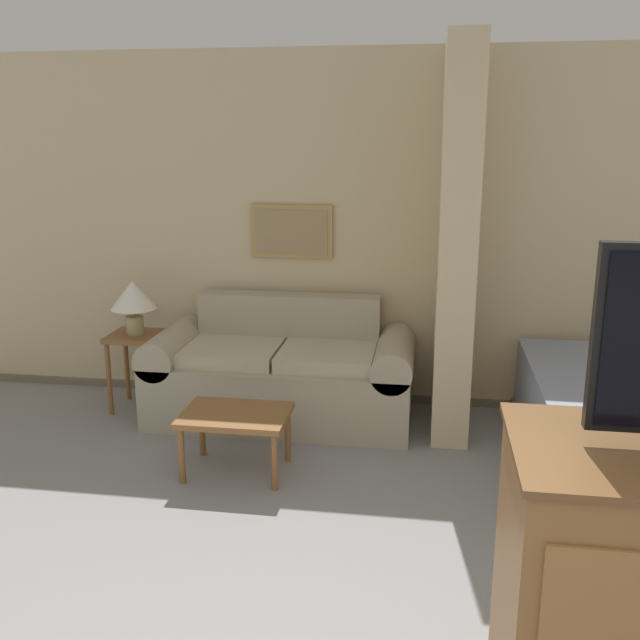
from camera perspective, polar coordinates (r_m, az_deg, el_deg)
name	(u,v)px	position (r m, az deg, el deg)	size (l,w,h in m)	color
wall_back	(391,233)	(5.32, 5.68, 6.90)	(7.50, 0.16, 2.60)	#CCB78E
wall_partition_pillar	(456,243)	(4.85, 10.86, 6.06)	(0.24, 0.82, 2.60)	#CCB78E
couch	(282,374)	(5.16, -3.04, -4.33)	(1.88, 0.84, 0.85)	tan
coffee_table	(236,420)	(4.35, -6.77, -7.99)	(0.64, 0.47, 0.38)	brown
side_table	(137,350)	(5.45, -14.46, -2.30)	(0.38, 0.38, 0.58)	brown
table_lamp	(133,297)	(5.36, -14.73, 1.76)	(0.33, 0.33, 0.40)	tan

